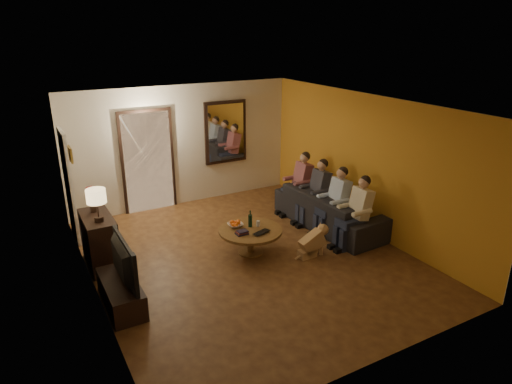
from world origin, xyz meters
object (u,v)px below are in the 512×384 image
person_d (300,185)px  table_lamp (97,205)px  dog (312,241)px  person_a (357,214)px  sofa (330,209)px  tv (117,262)px  dresser (100,241)px  coffee_table (251,241)px  bowl (235,225)px  laptop (264,234)px  wine_bottle (250,218)px  tv_stand (121,293)px  person_b (336,203)px  person_c (317,194)px

person_d → table_lamp: bearing=-172.7°
dog → person_a: bearing=-5.0°
sofa → tv: bearing=97.1°
person_d → dresser: bearing=-175.7°
coffee_table → bowl: (-0.18, 0.22, 0.26)m
person_d → laptop: bearing=-140.0°
laptop → bowl: bearing=101.0°
tv → wine_bottle: 2.48m
tv_stand → dresser: bearing=90.0°
tv_stand → person_d: 4.49m
dresser → person_b: 4.25m
table_lamp → wine_bottle: (2.41, -0.51, -0.54)m
laptop → tv_stand: bearing=167.1°
person_b → bowl: (-1.98, 0.27, -0.12)m
wine_bottle → person_b: bearing=-5.0°
table_lamp → coffee_table: 2.60m
tv_stand → tv: (0.00, 0.00, 0.51)m
person_a → person_b: size_ratio=1.00×
person_d → coffee_table: 2.17m
table_lamp → bowl: (2.18, -0.39, -0.66)m
table_lamp → laptop: size_ratio=1.64×
person_c → dog: person_c is taller
tv → laptop: (2.46, 0.23, -0.23)m
dog → coffee_table: dog is taller
table_lamp → person_b: bearing=-9.1°
tv_stand → tv: bearing=0.0°
dog → coffee_table: size_ratio=0.51×
coffee_table → laptop: (0.10, -0.28, 0.24)m
person_b → person_c: 0.60m
bowl → laptop: bearing=-60.8°
tv → person_c: (4.16, 1.06, -0.10)m
tv_stand → laptop: 2.48m
tv → coffee_table: 2.46m
tv → person_c: 4.29m
person_b → wine_bottle: size_ratio=3.87×
person_b → coffee_table: bearing=178.3°
tv → person_a: size_ratio=0.91×
dresser → bowl: bearing=-15.7°
tv → person_c: size_ratio=0.91×
sofa → person_b: 0.40m
person_c → person_d: bearing=90.0°
person_d → wine_bottle: (-1.75, -1.05, 0.01)m
person_c → person_d: (0.00, 0.60, 0.00)m
person_d → wine_bottle: person_d is taller
dresser → laptop: 2.70m
person_c → laptop: person_c is taller
person_c → wine_bottle: person_c is taller
dresser → person_b: bearing=-12.0°
dog → sofa: bearing=37.6°
tv_stand → coffee_table: bearing=12.2°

